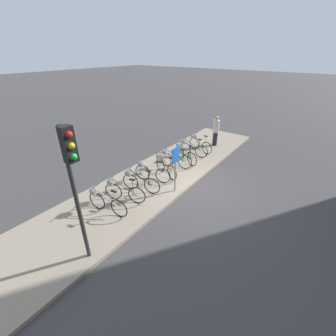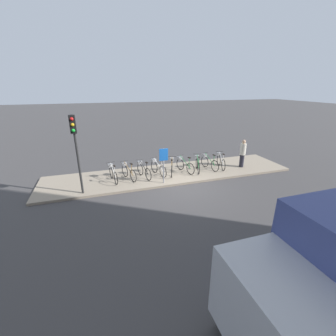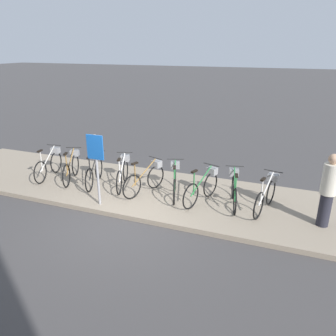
{
  "view_description": "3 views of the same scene",
  "coord_description": "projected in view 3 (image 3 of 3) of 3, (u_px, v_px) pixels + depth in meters",
  "views": [
    {
      "loc": [
        -6.81,
        -3.82,
        4.95
      ],
      "look_at": [
        -0.43,
        0.9,
        0.76
      ],
      "focal_mm": 24.0,
      "sensor_mm": 36.0,
      "label": 1
    },
    {
      "loc": [
        -3.79,
        -9.74,
        4.81
      ],
      "look_at": [
        -0.36,
        0.97,
        0.64
      ],
      "focal_mm": 24.0,
      "sensor_mm": 36.0,
      "label": 2
    },
    {
      "loc": [
        3.46,
        -6.04,
        3.88
      ],
      "look_at": [
        1.03,
        0.34,
        1.32
      ],
      "focal_mm": 35.0,
      "sensor_mm": 36.0,
      "label": 3
    }
  ],
  "objects": [
    {
      "name": "parked_bicycle_4",
      "position": [
        147.0,
        177.0,
        8.84
      ],
      "size": [
        0.66,
        1.49,
        0.96
      ],
      "color": "black",
      "rests_on": "sidewalk"
    },
    {
      "name": "parked_bicycle_7",
      "position": [
        234.0,
        188.0,
        8.15
      ],
      "size": [
        0.52,
        1.54,
        0.96
      ],
      "color": "black",
      "rests_on": "sidewalk"
    },
    {
      "name": "parked_bicycle_1",
      "position": [
        72.0,
        166.0,
        9.67
      ],
      "size": [
        0.66,
        1.49,
        0.96
      ],
      "color": "black",
      "rests_on": "sidewalk"
    },
    {
      "name": "sidewalk",
      "position": [
        149.0,
        192.0,
        9.13
      ],
      "size": [
        13.88,
        3.08,
        0.12
      ],
      "color": "gray",
      "rests_on": "ground_plane"
    },
    {
      "name": "ground_plane",
      "position": [
        123.0,
        219.0,
        7.81
      ],
      "size": [
        120.0,
        120.0,
        0.0
      ],
      "primitive_type": "plane",
      "color": "#423F3F"
    },
    {
      "name": "parked_bicycle_2",
      "position": [
        95.0,
        170.0,
        9.38
      ],
      "size": [
        0.57,
        1.52,
        0.96
      ],
      "color": "black",
      "rests_on": "sidewalk"
    },
    {
      "name": "parked_bicycle_5",
      "position": [
        175.0,
        180.0,
        8.66
      ],
      "size": [
        0.62,
        1.5,
        0.96
      ],
      "color": "black",
      "rests_on": "sidewalk"
    },
    {
      "name": "parked_bicycle_0",
      "position": [
        50.0,
        163.0,
        9.92
      ],
      "size": [
        0.46,
        1.55,
        0.96
      ],
      "color": "black",
      "rests_on": "sidewalk"
    },
    {
      "name": "parked_bicycle_8",
      "position": [
        267.0,
        193.0,
        7.87
      ],
      "size": [
        0.52,
        1.54,
        0.96
      ],
      "color": "black",
      "rests_on": "sidewalk"
    },
    {
      "name": "parked_bicycle_3",
      "position": [
        123.0,
        172.0,
        9.22
      ],
      "size": [
        0.6,
        1.51,
        0.96
      ],
      "color": "black",
      "rests_on": "sidewalk"
    },
    {
      "name": "pedestrian",
      "position": [
        328.0,
        189.0,
        7.02
      ],
      "size": [
        0.34,
        0.34,
        1.67
      ],
      "color": "#23232D",
      "rests_on": "sidewalk"
    },
    {
      "name": "sign_post",
      "position": [
        96.0,
        158.0,
        7.85
      ],
      "size": [
        0.44,
        0.07,
        1.81
      ],
      "color": "#99999E",
      "rests_on": "sidewalk"
    },
    {
      "name": "parked_bicycle_6",
      "position": [
        203.0,
        186.0,
        8.32
      ],
      "size": [
        0.62,
        1.5,
        0.96
      ],
      "color": "black",
      "rests_on": "sidewalk"
    }
  ]
}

